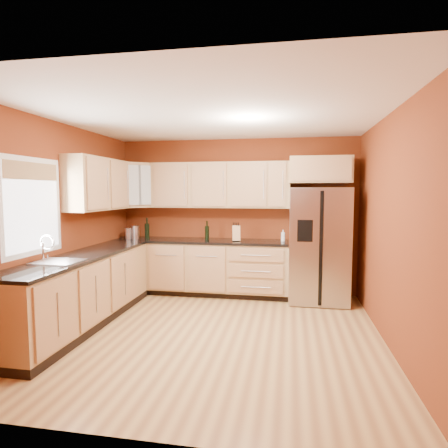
{
  "coord_description": "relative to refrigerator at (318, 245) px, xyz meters",
  "views": [
    {
      "loc": [
        0.91,
        -4.31,
        1.72
      ],
      "look_at": [
        -0.02,
        0.9,
        1.26
      ],
      "focal_mm": 30.0,
      "sensor_mm": 36.0,
      "label": 1
    }
  ],
  "objects": [
    {
      "name": "floor",
      "position": [
        -1.35,
        -1.62,
        -0.89
      ],
      "size": [
        4.0,
        4.0,
        0.0
      ],
      "primitive_type": "plane",
      "color": "#A2703F",
      "rests_on": "ground"
    },
    {
      "name": "upper_cabinets_left",
      "position": [
        -3.19,
        -0.9,
        0.94
      ],
      "size": [
        0.33,
        1.35,
        0.75
      ],
      "primitive_type": "cube",
      "color": "tan",
      "rests_on": "wall_left"
    },
    {
      "name": "wall_front",
      "position": [
        -1.35,
        -3.62,
        0.41
      ],
      "size": [
        4.0,
        0.04,
        2.6
      ],
      "primitive_type": "cube",
      "color": "maroon",
      "rests_on": "floor"
    },
    {
      "name": "wall_back",
      "position": [
        -1.35,
        0.38,
        0.41
      ],
      "size": [
        4.0,
        0.04,
        2.6
      ],
      "primitive_type": "cube",
      "color": "maroon",
      "rests_on": "floor"
    },
    {
      "name": "refrigerator",
      "position": [
        0.0,
        0.0,
        0.0
      ],
      "size": [
        0.9,
        0.75,
        1.78
      ],
      "primitive_type": "cube",
      "color": "silver",
      "rests_on": "floor"
    },
    {
      "name": "base_cabinets_back",
      "position": [
        -1.9,
        0.07,
        -0.45
      ],
      "size": [
        2.9,
        0.6,
        0.88
      ],
      "primitive_type": "cube",
      "color": "tan",
      "rests_on": "floor"
    },
    {
      "name": "knife_block",
      "position": [
        -1.3,
        0.02,
        0.15
      ],
      "size": [
        0.14,
        0.14,
        0.25
      ],
      "primitive_type": "cube",
      "rotation": [
        0.0,
        0.0,
        0.21
      ],
      "color": "tan",
      "rests_on": "countertop_back"
    },
    {
      "name": "base_cabinets_left",
      "position": [
        -3.05,
        -1.62,
        -0.45
      ],
      "size": [
        0.6,
        2.8,
        0.88
      ],
      "primitive_type": "cube",
      "color": "tan",
      "rests_on": "floor"
    },
    {
      "name": "window",
      "position": [
        -3.33,
        -2.12,
        0.66
      ],
      "size": [
        0.03,
        0.9,
        1.0
      ],
      "primitive_type": "cube",
      "color": "white",
      "rests_on": "wall_left"
    },
    {
      "name": "upper_cabinets_back",
      "position": [
        -1.6,
        0.21,
        0.94
      ],
      "size": [
        2.3,
        0.33,
        0.75
      ],
      "primitive_type": "cube",
      "color": "tan",
      "rests_on": "wall_back"
    },
    {
      "name": "over_fridge_cabinet",
      "position": [
        0.0,
        0.07,
        1.16
      ],
      "size": [
        0.92,
        0.6,
        0.4
      ],
      "primitive_type": "cube",
      "color": "tan",
      "rests_on": "wall_back"
    },
    {
      "name": "canister_right",
      "position": [
        -3.15,
        -0.01,
        0.12
      ],
      "size": [
        0.15,
        0.15,
        0.18
      ],
      "primitive_type": "cylinder",
      "rotation": [
        0.0,
        0.0,
        -0.44
      ],
      "color": "silver",
      "rests_on": "countertop_back"
    },
    {
      "name": "countertop_back",
      "position": [
        -1.9,
        0.06,
        0.01
      ],
      "size": [
        2.9,
        0.62,
        0.04
      ],
      "primitive_type": "cube",
      "color": "black",
      "rests_on": "base_cabinets_back"
    },
    {
      "name": "soap_dispenser",
      "position": [
        -0.55,
        0.12,
        0.12
      ],
      "size": [
        0.08,
        0.08,
        0.18
      ],
      "primitive_type": "cylinder",
      "rotation": [
        0.0,
        0.0,
        0.31
      ],
      "color": "white",
      "rests_on": "countertop_back"
    },
    {
      "name": "wall_left",
      "position": [
        -3.35,
        -1.62,
        0.41
      ],
      "size": [
        0.04,
        4.0,
        2.6
      ],
      "primitive_type": "cube",
      "color": "maroon",
      "rests_on": "floor"
    },
    {
      "name": "countertop_left",
      "position": [
        -3.04,
        -1.62,
        0.01
      ],
      "size": [
        0.62,
        2.8,
        0.04
      ],
      "primitive_type": "cube",
      "color": "black",
      "rests_on": "base_cabinets_left"
    },
    {
      "name": "corner_upper_cabinet",
      "position": [
        -3.02,
        0.04,
        0.94
      ],
      "size": [
        0.67,
        0.67,
        0.75
      ],
      "primitive_type": "cube",
      "rotation": [
        0.0,
        0.0,
        0.79
      ],
      "color": "tan",
      "rests_on": "wall_back"
    },
    {
      "name": "ceiling",
      "position": [
        -1.35,
        -1.62,
        1.71
      ],
      "size": [
        4.0,
        4.0,
        0.0
      ],
      "primitive_type": "plane",
      "color": "white",
      "rests_on": "wall_back"
    },
    {
      "name": "wine_bottle_a",
      "position": [
        -1.8,
        0.09,
        0.19
      ],
      "size": [
        0.08,
        0.08,
        0.31
      ],
      "primitive_type": null,
      "rotation": [
        0.0,
        0.0,
        0.19
      ],
      "color": "black",
      "rests_on": "countertop_back"
    },
    {
      "name": "sink_faucet",
      "position": [
        -3.04,
        -2.12,
        0.18
      ],
      "size": [
        0.5,
        0.42,
        0.3
      ],
      "primitive_type": null,
      "color": "white",
      "rests_on": "countertop_left"
    },
    {
      "name": "canister_left",
      "position": [
        -3.03,
        0.03,
        0.14
      ],
      "size": [
        0.17,
        0.17,
        0.22
      ],
      "primitive_type": "cylinder",
      "rotation": [
        0.0,
        0.0,
        -0.27
      ],
      "color": "silver",
      "rests_on": "countertop_back"
    },
    {
      "name": "wine_bottle_b",
      "position": [
        -2.84,
        0.08,
        0.21
      ],
      "size": [
        0.1,
        0.1,
        0.35
      ],
      "primitive_type": null,
      "rotation": [
        0.0,
        0.0,
        0.25
      ],
      "color": "black",
      "rests_on": "countertop_back"
    },
    {
      "name": "wall_right",
      "position": [
        0.65,
        -1.62,
        0.41
      ],
      "size": [
        0.04,
        4.0,
        2.6
      ],
      "primitive_type": "cube",
      "color": "maroon",
      "rests_on": "floor"
    }
  ]
}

